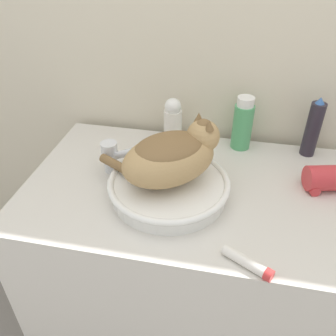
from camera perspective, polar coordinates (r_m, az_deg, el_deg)
name	(u,v)px	position (r m, az deg, el deg)	size (l,w,h in m)	color
wall_back	(209,30)	(1.30, 6.59, 21.09)	(8.00, 0.05, 2.40)	beige
vanity_counter	(184,270)	(1.42, 2.66, -15.96)	(1.03, 0.64, 0.82)	beige
sink_basin	(169,186)	(1.07, 0.14, -2.95)	(0.37, 0.37, 0.06)	white
cat	(172,155)	(1.01, 0.64, 2.14)	(0.40, 0.32, 0.18)	tan
faucet	(113,155)	(1.16, -8.78, 2.04)	(0.15, 0.09, 0.14)	silver
hairspray_can_black	(313,129)	(1.32, 22.23, 5.88)	(0.05, 0.05, 0.22)	#28232D
mouthwash_bottle	(243,124)	(1.30, 11.89, 6.93)	(0.07, 0.07, 0.20)	#4CA366
lotion_bottle_white	(173,120)	(1.32, 0.78, 7.71)	(0.07, 0.07, 0.17)	white
cream_tube	(248,263)	(0.91, 12.70, -14.62)	(0.13, 0.09, 0.03)	silver
hair_dryer	(328,179)	(1.20, 24.22, -1.55)	(0.16, 0.11, 0.08)	#C63338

